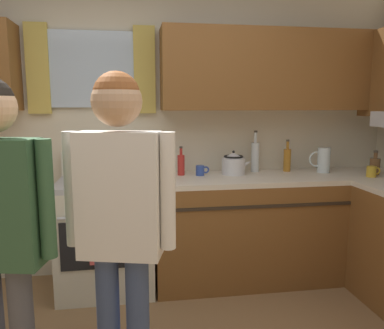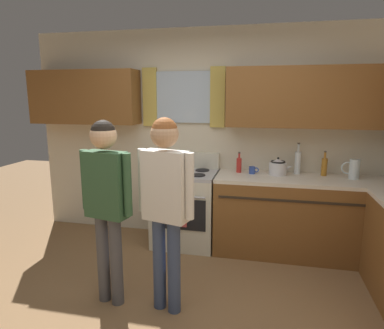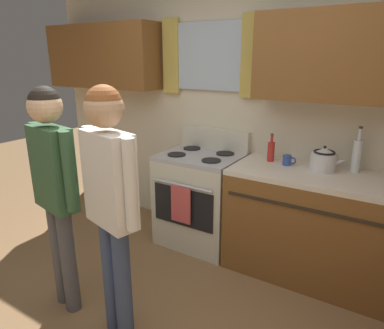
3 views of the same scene
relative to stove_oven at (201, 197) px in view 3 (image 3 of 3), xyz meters
name	(u,v)px [view 3 (image 3 of 3)]	position (x,y,z in m)	size (l,w,h in m)	color
back_wall_unit	(244,90)	(0.29, 0.28, 1.02)	(4.60, 0.42, 2.60)	beige
stove_oven	(201,197)	(0.00, 0.00, 0.00)	(0.74, 0.67, 1.10)	beige
bottle_sauce_red	(271,151)	(0.63, 0.13, 0.53)	(0.06, 0.06, 0.25)	red
bottle_tall_clear	(357,155)	(1.30, 0.20, 0.57)	(0.07, 0.07, 0.37)	silver
mug_cobalt_blue	(288,160)	(0.79, 0.09, 0.48)	(0.11, 0.07, 0.08)	#2D479E
stovetop_kettle	(324,159)	(1.08, 0.10, 0.53)	(0.27, 0.20, 0.21)	silver
adult_left	(54,177)	(-0.35, -1.34, 0.54)	(0.49, 0.22, 1.61)	#4C4C51
adult_in_plaid	(110,189)	(0.16, -1.34, 0.56)	(0.49, 0.24, 1.64)	#38476B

